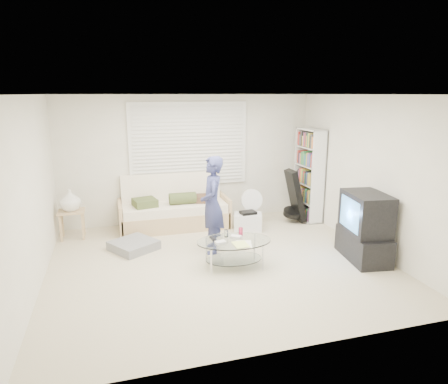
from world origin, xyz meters
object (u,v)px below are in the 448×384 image
object	(u,v)px
tv_unit	(365,228)
futon_sofa	(174,210)
bookshelf	(309,175)
coffee_table	(234,246)

from	to	relation	value
tv_unit	futon_sofa	bearing A→B (deg)	137.82
futon_sofa	tv_unit	distance (m)	3.49
bookshelf	coffee_table	xyz separation A→B (m)	(-2.14, -1.82, -0.59)
tv_unit	bookshelf	bearing A→B (deg)	86.59
tv_unit	coffee_table	world-z (taller)	tv_unit
futon_sofa	coffee_table	xyz separation A→B (m)	(0.56, -2.06, -0.00)
futon_sofa	tv_unit	xyz separation A→B (m)	(2.58, -2.34, 0.18)
futon_sofa	bookshelf	size ratio (longest dim) A/B	1.12
bookshelf	tv_unit	size ratio (longest dim) A/B	1.75
futon_sofa	coffee_table	world-z (taller)	futon_sofa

